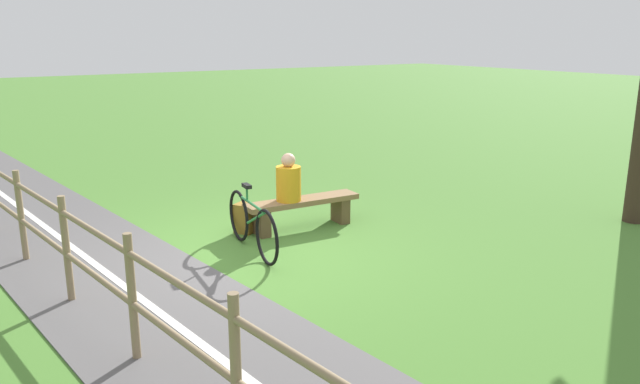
{
  "coord_description": "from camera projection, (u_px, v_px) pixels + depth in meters",
  "views": [
    {
      "loc": [
        3.34,
        7.04,
        2.9
      ],
      "look_at": [
        -0.82,
        0.73,
        0.95
      ],
      "focal_mm": 34.44,
      "sensor_mm": 36.0,
      "label": 1
    }
  ],
  "objects": [
    {
      "name": "backpack",
      "position": [
        245.0,
        218.0,
        9.2
      ],
      "size": [
        0.36,
        0.36,
        0.44
      ],
      "rotation": [
        0.0,
        0.0,
        2.1
      ],
      "color": "olive",
      "rests_on": "ground_plane"
    },
    {
      "name": "person_seated",
      "position": [
        289.0,
        181.0,
        9.13
      ],
      "size": [
        0.4,
        0.4,
        0.72
      ],
      "rotation": [
        0.0,
        0.0,
        -0.06
      ],
      "color": "orange",
      "rests_on": "bench"
    },
    {
      "name": "bench",
      "position": [
        302.0,
        208.0,
        9.35
      ],
      "size": [
        1.84,
        0.49,
        0.47
      ],
      "rotation": [
        0.0,
        0.0,
        -0.06
      ],
      "color": "brown",
      "rests_on": "ground_plane"
    },
    {
      "name": "bicycle",
      "position": [
        252.0,
        225.0,
        8.32
      ],
      "size": [
        0.26,
        1.82,
        0.92
      ],
      "rotation": [
        0.0,
        0.0,
        1.45
      ],
      "color": "black",
      "rests_on": "ground_plane"
    },
    {
      "name": "ground_plane",
      "position": [
        239.0,
        257.0,
        8.2
      ],
      "size": [
        80.0,
        80.0,
        0.0
      ],
      "primitive_type": "plane",
      "color": "#477A2D"
    },
    {
      "name": "fence_roadside",
      "position": [
        177.0,
        319.0,
        4.85
      ],
      "size": [
        1.61,
        11.75,
        1.21
      ],
      "rotation": [
        0.0,
        0.0,
        1.7
      ],
      "color": "#847051",
      "rests_on": "ground_plane"
    }
  ]
}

